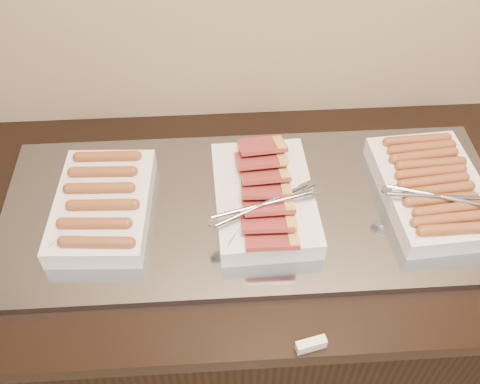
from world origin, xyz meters
The scene contains 6 objects.
counter centered at (0.00, 2.13, 0.45)m, with size 2.06×0.76×0.90m.
warming_tray centered at (-0.02, 2.13, 0.91)m, with size 1.20×0.50×0.02m, color gray.
dish_left centered at (-0.37, 2.13, 0.95)m, with size 0.23×0.33×0.07m.
dish_center centered at (0.00, 2.13, 0.95)m, with size 0.27×0.37×0.09m.
dish_right centered at (0.41, 2.13, 0.95)m, with size 0.27×0.36×0.08m.
label_holder centered at (0.06, 1.77, 0.91)m, with size 0.06×0.02×0.02m, color silver.
Camera 1 is at (-0.10, 1.30, 1.89)m, focal length 40.00 mm.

